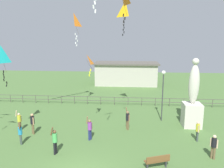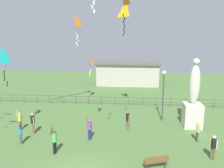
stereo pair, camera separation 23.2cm
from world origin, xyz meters
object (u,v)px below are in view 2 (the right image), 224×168
object	(u,v)px
person_0	(33,122)
person_6	(20,120)
person_2	(89,128)
person_4	(213,146)
kite_6	(87,61)
park_bench	(156,161)
person_1	(128,119)
kite_1	(75,21)
lamppost	(164,85)
person_5	(198,130)
person_7	(54,140)
kite_4	(2,56)
statue_monument	(193,104)
person_3	(20,132)
kite_3	(126,10)

from	to	relation	value
person_0	person_6	bearing A→B (deg)	158.82
person_2	person_4	size ratio (longest dim) A/B	1.17
person_6	kite_6	world-z (taller)	kite_6
park_bench	person_1	bearing A→B (deg)	108.43
park_bench	kite_1	xyz separation A→B (m)	(-7.36, 10.14, 8.76)
lamppost	person_5	size ratio (longest dim) A/B	3.07
person_7	person_2	bearing A→B (deg)	49.69
person_1	kite_6	xyz separation A→B (m)	(-3.41, 0.27, 4.81)
person_6	kite_4	bearing A→B (deg)	-149.34
statue_monument	person_7	bearing A→B (deg)	-151.14
person_0	person_3	distance (m)	1.82
park_bench	kite_6	xyz separation A→B (m)	(-5.25, 5.81, 5.31)
person_0	person_2	size ratio (longest dim) A/B	0.90
lamppost	person_2	xyz separation A→B (m)	(-5.96, -4.55, -2.46)
lamppost	person_2	size ratio (longest dim) A/B	2.48
statue_monument	person_1	world-z (taller)	statue_monument
person_3	kite_1	world-z (taller)	kite_1
person_1	kite_3	bearing A→B (deg)	96.35
park_bench	person_2	xyz separation A→B (m)	(-4.66, 3.34, 0.50)
statue_monument	person_3	bearing A→B (deg)	-160.99
person_7	kite_1	world-z (taller)	kite_1
park_bench	person_4	size ratio (longest dim) A/B	0.95
statue_monument	person_1	distance (m)	5.79
person_0	kite_1	distance (m)	10.47
person_5	kite_4	world-z (taller)	kite_4
person_6	person_0	bearing A→B (deg)	-21.18
statue_monument	person_1	bearing A→B (deg)	-167.67
kite_4	kite_6	world-z (taller)	kite_4
person_5	person_6	world-z (taller)	person_6
person_4	kite_6	distance (m)	11.08
person_3	person_7	distance (m)	3.16
lamppost	kite_4	size ratio (longest dim) A/B	1.49
person_1	person_2	xyz separation A→B (m)	(-2.81, -2.20, 0.00)
lamppost	person_6	bearing A→B (deg)	-164.60
person_5	kite_3	distance (m)	12.03
lamppost	person_4	size ratio (longest dim) A/B	2.91
person_0	person_6	size ratio (longest dim) A/B	0.95
person_1	person_3	world-z (taller)	person_1
person_3	person_5	bearing A→B (deg)	7.28
person_0	person_2	distance (m)	4.81
person_6	person_7	distance (m)	5.49
person_5	person_7	size ratio (longest dim) A/B	0.77
person_3	kite_3	xyz separation A→B (m)	(7.28, 6.92, 9.22)
lamppost	person_0	distance (m)	11.66
person_0	person_6	world-z (taller)	person_6
statue_monument	person_5	world-z (taller)	statue_monument
person_1	person_2	world-z (taller)	person_2
person_0	person_3	xyz separation A→B (m)	(-0.10, -1.82, -0.09)
person_3	person_6	xyz separation A→B (m)	(-1.30, 2.36, 0.01)
person_4	park_bench	bearing A→B (deg)	-159.71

